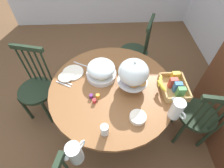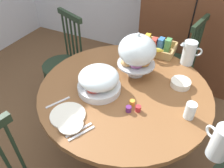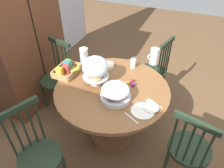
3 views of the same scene
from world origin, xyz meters
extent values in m
plane|color=brown|center=(0.00, 0.00, 0.00)|extent=(10.00, 10.00, 0.00)
cube|color=brown|center=(0.22, 1.50, 0.95)|extent=(1.10, 0.56, 1.90)
cube|color=black|center=(0.22, 1.22, 1.04)|extent=(0.01, 0.01, 1.52)
cylinder|color=brown|center=(-0.02, 0.11, 0.72)|extent=(1.22, 1.22, 0.04)
cylinder|color=brown|center=(-0.02, 0.11, 0.39)|extent=(0.14, 0.14, 0.63)
cylinder|color=brown|center=(-0.02, 0.11, 0.03)|extent=(0.56, 0.56, 0.06)
cylinder|color=#1E2D1E|center=(0.16, 1.00, 0.45)|extent=(0.40, 0.40, 0.04)
cylinder|color=#1E2D1E|center=(0.05, 1.16, 0.23)|extent=(0.04, 0.04, 0.45)
cylinder|color=#1E2D1E|center=(-0.01, 0.89, 0.23)|extent=(0.04, 0.04, 0.45)
cylinder|color=#1E2D1E|center=(0.32, 1.11, 0.23)|extent=(0.04, 0.04, 0.45)
cylinder|color=#1E2D1E|center=(0.27, 0.83, 0.23)|extent=(0.04, 0.04, 0.45)
cylinder|color=#1E2D1E|center=(0.34, 1.10, 0.69)|extent=(0.02, 0.02, 0.48)
cylinder|color=#1E2D1E|center=(0.33, 1.04, 0.69)|extent=(0.02, 0.02, 0.48)
cylinder|color=#1E2D1E|center=(0.32, 0.97, 0.69)|extent=(0.02, 0.02, 0.48)
cylinder|color=#1E2D1E|center=(0.30, 0.90, 0.69)|extent=(0.02, 0.02, 0.48)
cylinder|color=#1E2D1E|center=(0.29, 0.83, 0.69)|extent=(0.02, 0.02, 0.48)
cube|color=#1E2D1E|center=(0.32, 0.97, 0.95)|extent=(0.11, 0.36, 0.05)
cylinder|color=#1E2D1E|center=(-0.86, 0.45, 0.45)|extent=(0.40, 0.40, 0.04)
cylinder|color=#1E2D1E|center=(-0.68, 0.53, 0.23)|extent=(0.04, 0.04, 0.45)
cylinder|color=#1E2D1E|center=(-0.93, 0.65, 0.69)|extent=(0.02, 0.02, 0.48)
cylinder|color=#1E2D1E|center=(-0.87, 0.63, 0.69)|extent=(0.02, 0.02, 0.48)
cylinder|color=#1E2D1E|center=(-0.80, 0.60, 0.69)|extent=(0.02, 0.02, 0.48)
cylinder|color=#1E2D1E|center=(-0.74, 0.57, 0.69)|extent=(0.02, 0.02, 0.48)
cylinder|color=#1E2D1E|center=(-0.67, 0.55, 0.69)|extent=(0.02, 0.02, 0.48)
cube|color=#1E2D1E|center=(-0.80, 0.60, 0.95)|extent=(0.35, 0.17, 0.05)
cylinder|color=#1E2D1E|center=(-0.24, -0.77, 0.45)|extent=(0.40, 0.40, 0.04)
cylinder|color=#1E2D1E|center=(-0.14, -0.94, 0.23)|extent=(0.04, 0.04, 0.45)
cylinder|color=#1E2D1E|center=(-0.07, -0.67, 0.23)|extent=(0.04, 0.04, 0.45)
cylinder|color=#1E2D1E|center=(-0.34, -0.60, 0.23)|extent=(0.04, 0.04, 0.45)
cylinder|color=#1E2D1E|center=(-0.43, -0.87, 0.69)|extent=(0.02, 0.02, 0.48)
cylinder|color=#1E2D1E|center=(-0.41, -0.80, 0.69)|extent=(0.02, 0.02, 0.48)
cylinder|color=#1E2D1E|center=(-0.40, -0.74, 0.69)|extent=(0.02, 0.02, 0.48)
cylinder|color=#1E2D1E|center=(-0.38, -0.67, 0.69)|extent=(0.02, 0.02, 0.48)
cylinder|color=#1E2D1E|center=(-0.36, -0.60, 0.69)|extent=(0.02, 0.02, 0.48)
cube|color=#1E2D1E|center=(-0.40, -0.74, 0.95)|extent=(0.12, 0.36, 0.05)
cylinder|color=#1E2D1E|center=(0.86, -0.12, 0.45)|extent=(0.40, 0.40, 0.04)
cylinder|color=#1E2D1E|center=(1.03, -0.02, 0.23)|extent=(0.04, 0.04, 0.45)
cylinder|color=#1E2D1E|center=(0.76, 0.05, 0.23)|extent=(0.04, 0.04, 0.45)
cylinder|color=#1E2D1E|center=(0.96, -0.30, 0.23)|extent=(0.04, 0.04, 0.45)
cylinder|color=#1E2D1E|center=(0.69, -0.22, 0.23)|extent=(0.04, 0.04, 0.45)
cylinder|color=#1E2D1E|center=(0.95, -0.31, 0.69)|extent=(0.02, 0.02, 0.48)
cylinder|color=#1E2D1E|center=(0.89, -0.30, 0.69)|extent=(0.02, 0.02, 0.48)
cylinder|color=#1E2D1E|center=(0.82, -0.28, 0.69)|extent=(0.02, 0.02, 0.48)
cylinder|color=#1E2D1E|center=(0.75, -0.26, 0.69)|extent=(0.02, 0.02, 0.48)
cylinder|color=#1E2D1E|center=(0.68, -0.24, 0.69)|extent=(0.02, 0.02, 0.48)
cube|color=#1E2D1E|center=(0.82, -0.28, 0.95)|extent=(0.36, 0.13, 0.05)
cylinder|color=silver|center=(-0.01, 0.30, 0.75)|extent=(0.12, 0.12, 0.02)
cylinder|color=silver|center=(-0.01, 0.30, 0.79)|extent=(0.03, 0.03, 0.09)
cylinder|color=silver|center=(-0.01, 0.30, 0.84)|extent=(0.28, 0.28, 0.01)
torus|color=#B27033|center=(0.04, 0.30, 0.86)|extent=(0.10, 0.10, 0.03)
torus|color=#D19347|center=(0.03, 0.37, 0.86)|extent=(0.10, 0.10, 0.03)
torus|color=#935628|center=(-0.05, 0.32, 0.86)|extent=(0.10, 0.10, 0.03)
torus|color=tan|center=(-0.07, 0.25, 0.86)|extent=(0.10, 0.10, 0.03)
torus|color=#994C84|center=(0.00, 0.26, 0.86)|extent=(0.10, 0.10, 0.03)
ellipsoid|color=silver|center=(-0.01, 0.30, 0.95)|extent=(0.27, 0.27, 0.22)
sphere|color=silver|center=(-0.01, 0.30, 1.07)|extent=(0.02, 0.02, 0.02)
cylinder|color=silver|center=(-0.17, 0.01, 0.77)|extent=(0.30, 0.30, 0.05)
ellipsoid|color=beige|center=(-0.10, 0.01, 0.80)|extent=(0.09, 0.09, 0.03)
ellipsoid|color=#8CBF59|center=(-0.16, 0.07, 0.80)|extent=(0.09, 0.09, 0.03)
ellipsoid|color=#6B2D4C|center=(-0.24, 0.02, 0.80)|extent=(0.09, 0.09, 0.03)
ellipsoid|color=#CC3D33|center=(-0.18, -0.06, 0.80)|extent=(0.09, 0.09, 0.03)
ellipsoid|color=silver|center=(-0.17, 0.01, 0.85)|extent=(0.28, 0.28, 0.13)
cylinder|color=silver|center=(0.62, -0.18, 0.84)|extent=(0.10, 0.10, 0.20)
cylinder|color=orange|center=(0.62, -0.18, 0.81)|extent=(0.09, 0.09, 0.14)
cone|color=silver|center=(0.67, -0.21, 0.93)|extent=(0.05, 0.05, 0.03)
torus|color=silver|center=(0.57, -0.13, 0.85)|extent=(0.07, 0.06, 0.07)
cylinder|color=silver|center=(0.31, 0.62, 0.84)|extent=(0.10, 0.10, 0.19)
cylinder|color=white|center=(0.31, 0.62, 0.81)|extent=(0.09, 0.09, 0.13)
cone|color=silver|center=(0.25, 0.59, 0.92)|extent=(0.05, 0.05, 0.03)
torus|color=silver|center=(0.37, 0.64, 0.85)|extent=(0.07, 0.04, 0.07)
cube|color=tan|center=(0.03, 0.69, 0.75)|extent=(0.30, 0.22, 0.01)
cube|color=tan|center=(0.03, 0.58, 0.78)|extent=(0.30, 0.02, 0.07)
cube|color=tan|center=(0.03, 0.80, 0.78)|extent=(0.30, 0.02, 0.07)
cube|color=tan|center=(-0.12, 0.69, 0.78)|extent=(0.02, 0.22, 0.07)
cube|color=tan|center=(0.18, 0.69, 0.78)|extent=(0.02, 0.22, 0.07)
cube|color=gold|center=(-0.07, 0.72, 0.81)|extent=(0.05, 0.07, 0.11)
cube|color=#B23D33|center=(0.01, 0.68, 0.81)|extent=(0.04, 0.07, 0.11)
cube|color=#336BAD|center=(0.06, 0.71, 0.81)|extent=(0.05, 0.07, 0.11)
cube|color=#47894C|center=(0.12, 0.72, 0.81)|extent=(0.05, 0.07, 0.11)
ellipsoid|color=yellow|center=(0.00, 0.55, 0.84)|extent=(0.14, 0.08, 0.05)
ellipsoid|color=yellow|center=(0.03, 0.55, 0.84)|extent=(0.13, 0.03, 0.05)
ellipsoid|color=yellow|center=(0.06, 0.55, 0.84)|extent=(0.14, 0.08, 0.05)
cylinder|color=white|center=(-0.23, -0.29, 0.75)|extent=(0.22, 0.22, 0.01)
cylinder|color=white|center=(-0.16, -0.35, 0.76)|extent=(0.15, 0.15, 0.01)
cylinder|color=white|center=(0.33, 0.31, 0.76)|extent=(0.14, 0.14, 0.04)
cylinder|color=silver|center=(0.44, 0.03, 0.80)|extent=(0.06, 0.06, 0.11)
cylinder|color=#B7282D|center=(0.14, -0.06, 0.76)|extent=(0.04, 0.04, 0.04)
cylinder|color=orange|center=(0.09, -0.03, 0.76)|extent=(0.04, 0.04, 0.04)
cylinder|color=#5B2366|center=(0.09, -0.09, 0.76)|extent=(0.04, 0.04, 0.04)
cube|color=silver|center=(-0.11, -0.35, 0.74)|extent=(0.09, 0.16, 0.01)
cube|color=silver|center=(-0.08, -0.37, 0.74)|extent=(0.09, 0.16, 0.01)
cube|color=silver|center=(-0.35, -0.22, 0.74)|extent=(0.09, 0.16, 0.01)
camera|label=1|loc=(1.01, 0.06, 2.04)|focal=27.40mm
camera|label=2|loc=(0.42, -1.00, 1.76)|focal=35.47mm
camera|label=3|loc=(-1.59, -0.56, 2.12)|focal=33.42mm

